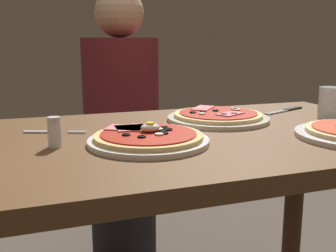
% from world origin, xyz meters
% --- Properties ---
extents(dining_table, '(1.20, 0.71, 0.74)m').
position_xyz_m(dining_table, '(0.00, 0.00, 0.61)').
color(dining_table, brown).
rests_on(dining_table, ground).
extents(pizza_foreground, '(0.27, 0.27, 0.05)m').
position_xyz_m(pizza_foreground, '(-0.15, -0.07, 0.75)').
color(pizza_foreground, white).
rests_on(pizza_foreground, dining_table).
extents(pizza_across_left, '(0.30, 0.30, 0.03)m').
position_xyz_m(pizza_across_left, '(0.12, 0.12, 0.75)').
color(pizza_across_left, silver).
rests_on(pizza_across_left, dining_table).
extents(water_glass_near, '(0.07, 0.07, 0.09)m').
position_xyz_m(water_glass_near, '(0.45, 0.04, 0.78)').
color(water_glass_near, silver).
rests_on(water_glass_near, dining_table).
extents(fork, '(0.15, 0.07, 0.00)m').
position_xyz_m(fork, '(-0.35, 0.12, 0.74)').
color(fork, silver).
rests_on(fork, dining_table).
extents(knife, '(0.19, 0.09, 0.01)m').
position_xyz_m(knife, '(0.41, 0.20, 0.74)').
color(knife, silver).
rests_on(knife, dining_table).
extents(salt_shaker, '(0.03, 0.03, 0.07)m').
position_xyz_m(salt_shaker, '(-0.35, -0.03, 0.77)').
color(salt_shaker, white).
rests_on(salt_shaker, dining_table).
extents(diner_person, '(0.32, 0.32, 1.18)m').
position_xyz_m(diner_person, '(-0.02, 0.75, 0.56)').
color(diner_person, black).
rests_on(diner_person, ground).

